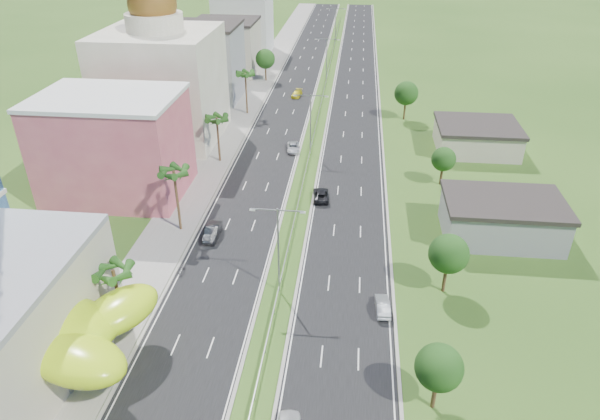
% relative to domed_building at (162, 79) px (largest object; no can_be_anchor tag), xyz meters
% --- Properties ---
extents(ground, '(500.00, 500.00, 0.00)m').
position_rel_domed_building_xyz_m(ground, '(28.00, -55.00, -11.35)').
color(ground, '#2D5119').
rests_on(ground, ground).
extents(road_left, '(11.00, 260.00, 0.04)m').
position_rel_domed_building_xyz_m(road_left, '(20.50, 35.00, -11.33)').
color(road_left, black).
rests_on(road_left, ground).
extents(road_right, '(11.00, 260.00, 0.04)m').
position_rel_domed_building_xyz_m(road_right, '(35.50, 35.00, -11.33)').
color(road_right, black).
rests_on(road_right, ground).
extents(sidewalk_left, '(7.00, 260.00, 0.12)m').
position_rel_domed_building_xyz_m(sidewalk_left, '(11.00, 35.00, -11.29)').
color(sidewalk_left, gray).
rests_on(sidewalk_left, ground).
extents(median_guardrail, '(0.10, 216.06, 0.76)m').
position_rel_domed_building_xyz_m(median_guardrail, '(28.00, 16.99, -10.74)').
color(median_guardrail, gray).
rests_on(median_guardrail, ground).
extents(streetlight_median_b, '(6.04, 0.25, 11.00)m').
position_rel_domed_building_xyz_m(streetlight_median_b, '(28.00, -45.00, -4.61)').
color(streetlight_median_b, gray).
rests_on(streetlight_median_b, ground).
extents(streetlight_median_c, '(6.04, 0.25, 11.00)m').
position_rel_domed_building_xyz_m(streetlight_median_c, '(28.00, -5.00, -4.61)').
color(streetlight_median_c, gray).
rests_on(streetlight_median_c, ground).
extents(streetlight_median_d, '(6.04, 0.25, 11.00)m').
position_rel_domed_building_xyz_m(streetlight_median_d, '(28.00, 40.00, -4.61)').
color(streetlight_median_d, gray).
rests_on(streetlight_median_d, ground).
extents(streetlight_median_e, '(6.04, 0.25, 11.00)m').
position_rel_domed_building_xyz_m(streetlight_median_e, '(28.00, 85.00, -4.61)').
color(streetlight_median_e, gray).
rests_on(streetlight_median_e, ground).
extents(lime_canopy, '(18.00, 15.00, 7.40)m').
position_rel_domed_building_xyz_m(lime_canopy, '(8.00, -59.00, -6.36)').
color(lime_canopy, '#B8E416').
rests_on(lime_canopy, ground).
extents(pink_shophouse, '(20.00, 15.00, 15.00)m').
position_rel_domed_building_xyz_m(pink_shophouse, '(0.00, -23.00, -3.85)').
color(pink_shophouse, '#BC4D5E').
rests_on(pink_shophouse, ground).
extents(domed_building, '(20.00, 20.00, 28.70)m').
position_rel_domed_building_xyz_m(domed_building, '(0.00, 0.00, 0.00)').
color(domed_building, beige).
rests_on(domed_building, ground).
extents(midrise_grey, '(16.00, 15.00, 16.00)m').
position_rel_domed_building_xyz_m(midrise_grey, '(1.00, 25.00, -3.35)').
color(midrise_grey, gray).
rests_on(midrise_grey, ground).
extents(midrise_beige, '(16.00, 15.00, 13.00)m').
position_rel_domed_building_xyz_m(midrise_beige, '(1.00, 47.00, -4.85)').
color(midrise_beige, '#BBAF9A').
rests_on(midrise_beige, ground).
extents(midrise_white, '(16.00, 15.00, 18.00)m').
position_rel_domed_building_xyz_m(midrise_white, '(1.00, 70.00, -2.35)').
color(midrise_white, silver).
rests_on(midrise_white, ground).
extents(shed_near, '(15.00, 10.00, 5.00)m').
position_rel_domed_building_xyz_m(shed_near, '(56.00, -30.00, -8.85)').
color(shed_near, gray).
rests_on(shed_near, ground).
extents(shed_far, '(14.00, 12.00, 4.40)m').
position_rel_domed_building_xyz_m(shed_far, '(58.00, -0.00, -9.15)').
color(shed_far, '#BBAF9A').
rests_on(shed_far, ground).
extents(palm_tree_b, '(3.60, 3.60, 8.10)m').
position_rel_domed_building_xyz_m(palm_tree_b, '(12.50, -53.00, -4.29)').
color(palm_tree_b, '#47301C').
rests_on(palm_tree_b, ground).
extents(palm_tree_c, '(3.60, 3.60, 9.60)m').
position_rel_domed_building_xyz_m(palm_tree_c, '(12.50, -33.00, -2.85)').
color(palm_tree_c, '#47301C').
rests_on(palm_tree_c, ground).
extents(palm_tree_d, '(3.60, 3.60, 8.60)m').
position_rel_domed_building_xyz_m(palm_tree_d, '(12.50, -10.00, -3.81)').
color(palm_tree_d, '#47301C').
rests_on(palm_tree_d, ground).
extents(palm_tree_e, '(3.60, 3.60, 9.40)m').
position_rel_domed_building_xyz_m(palm_tree_e, '(12.50, 15.00, -3.05)').
color(palm_tree_e, '#47301C').
rests_on(palm_tree_e, ground).
extents(leafy_tree_lfar, '(4.90, 4.90, 8.05)m').
position_rel_domed_building_xyz_m(leafy_tree_lfar, '(12.50, 40.00, -5.78)').
color(leafy_tree_lfar, '#47301C').
rests_on(leafy_tree_lfar, ground).
extents(leafy_tree_ra, '(4.20, 4.20, 6.90)m').
position_rel_domed_building_xyz_m(leafy_tree_ra, '(44.00, -60.00, -6.58)').
color(leafy_tree_ra, '#47301C').
rests_on(leafy_tree_ra, ground).
extents(leafy_tree_rb, '(4.55, 4.55, 7.47)m').
position_rel_domed_building_xyz_m(leafy_tree_rb, '(47.00, -43.00, -6.18)').
color(leafy_tree_rb, '#47301C').
rests_on(leafy_tree_rb, ground).
extents(leafy_tree_rc, '(3.85, 3.85, 6.33)m').
position_rel_domed_building_xyz_m(leafy_tree_rc, '(50.00, -15.00, -6.98)').
color(leafy_tree_rc, '#47301C').
rests_on(leafy_tree_rc, ground).
extents(leafy_tree_rd, '(4.90, 4.90, 8.05)m').
position_rel_domed_building_xyz_m(leafy_tree_rd, '(46.00, 15.00, -5.78)').
color(leafy_tree_rd, '#47301C').
rests_on(leafy_tree_rd, ground).
extents(car_dark_left, '(1.80, 5.00, 1.64)m').
position_rel_domed_building_xyz_m(car_dark_left, '(17.41, -34.53, -10.49)').
color(car_dark_left, black).
rests_on(car_dark_left, road_left).
extents(car_silver_mid_left, '(2.83, 4.97, 1.31)m').
position_rel_domed_building_xyz_m(car_silver_mid_left, '(24.80, -4.19, -10.66)').
color(car_silver_mid_left, '#B7BBBF').
rests_on(car_silver_mid_left, road_left).
extents(car_yellow_far_left, '(2.49, 4.85, 1.34)m').
position_rel_domed_building_xyz_m(car_yellow_far_left, '(21.89, 27.77, -10.64)').
color(car_yellow_far_left, gold).
rests_on(car_yellow_far_left, road_left).
extents(car_silver_right, '(1.73, 4.28, 1.38)m').
position_rel_domed_building_xyz_m(car_silver_right, '(39.86, -47.38, -10.62)').
color(car_silver_right, '#9DA0A4').
rests_on(car_silver_right, road_right).
extents(car_dark_far_right, '(2.80, 5.22, 1.39)m').
position_rel_domed_building_xyz_m(car_dark_far_right, '(31.20, -22.09, -10.62)').
color(car_dark_far_right, black).
rests_on(car_dark_far_right, road_right).
extents(motorcycle, '(0.75, 2.12, 1.34)m').
position_rel_domed_building_xyz_m(motorcycle, '(15.70, -42.85, -10.65)').
color(motorcycle, black).
rests_on(motorcycle, road_left).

